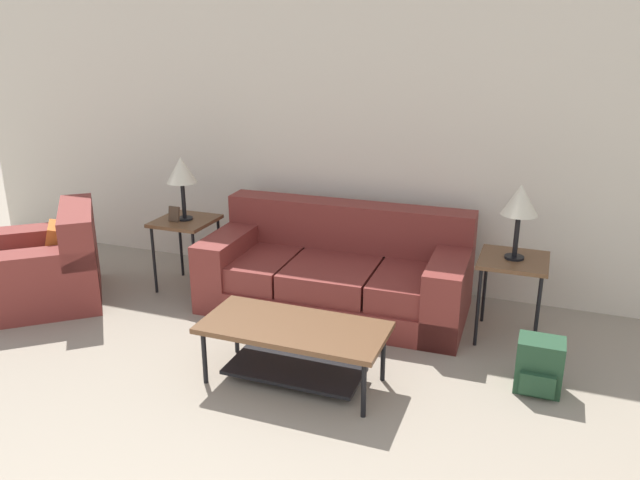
# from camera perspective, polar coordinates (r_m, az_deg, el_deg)

# --- Properties ---
(wall_back) EXTENTS (8.77, 0.06, 2.60)m
(wall_back) POSITION_cam_1_polar(r_m,az_deg,el_deg) (5.45, 5.82, 8.99)
(wall_back) COLOR silver
(wall_back) RESTS_ON ground_plane
(couch) EXTENTS (2.16, 1.03, 0.82)m
(couch) POSITION_cam_1_polar(r_m,az_deg,el_deg) (5.17, 1.55, -3.09)
(couch) COLOR maroon
(couch) RESTS_ON ground_plane
(armchair) EXTENTS (1.30, 1.31, 0.80)m
(armchair) POSITION_cam_1_polar(r_m,az_deg,el_deg) (5.77, -23.63, -2.41)
(armchair) COLOR maroon
(armchair) RESTS_ON ground_plane
(coffee_table) EXTENTS (1.20, 0.56, 0.41)m
(coffee_table) POSITION_cam_1_polar(r_m,az_deg,el_deg) (4.09, -2.40, -9.12)
(coffee_table) COLOR brown
(coffee_table) RESTS_ON ground_plane
(side_table_left) EXTENTS (0.49, 0.51, 0.64)m
(side_table_left) POSITION_cam_1_polar(r_m,az_deg,el_deg) (5.60, -12.20, 1.15)
(side_table_left) COLOR brown
(side_table_left) RESTS_ON ground_plane
(side_table_right) EXTENTS (0.49, 0.51, 0.64)m
(side_table_right) POSITION_cam_1_polar(r_m,az_deg,el_deg) (4.77, 17.23, -2.43)
(side_table_right) COLOR brown
(side_table_right) RESTS_ON ground_plane
(table_lamp_left) EXTENTS (0.26, 0.26, 0.55)m
(table_lamp_left) POSITION_cam_1_polar(r_m,az_deg,el_deg) (5.47, -12.56, 6.11)
(table_lamp_left) COLOR black
(table_lamp_left) RESTS_ON side_table_left
(table_lamp_right) EXTENTS (0.26, 0.26, 0.55)m
(table_lamp_right) POSITION_cam_1_polar(r_m,az_deg,el_deg) (4.62, 17.82, 3.33)
(table_lamp_right) COLOR black
(table_lamp_right) RESTS_ON side_table_right
(backpack) EXTENTS (0.29, 0.29, 0.36)m
(backpack) POSITION_cam_1_polar(r_m,az_deg,el_deg) (4.30, 19.41, -10.81)
(backpack) COLOR #23472D
(backpack) RESTS_ON ground_plane
(picture_frame) EXTENTS (0.10, 0.04, 0.13)m
(picture_frame) POSITION_cam_1_polar(r_m,az_deg,el_deg) (5.53, -13.20, 2.34)
(picture_frame) COLOR #4C3828
(picture_frame) RESTS_ON side_table_left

